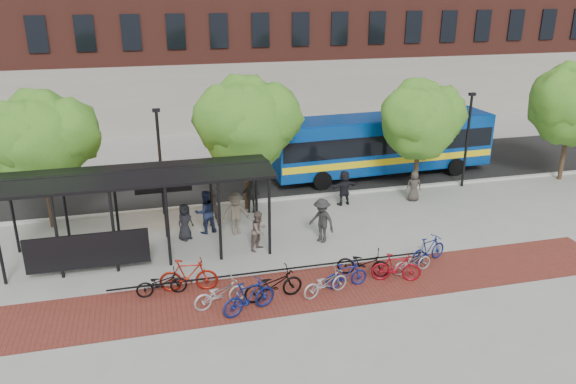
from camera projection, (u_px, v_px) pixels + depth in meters
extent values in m
plane|color=#9E9E99|center=(326.00, 228.00, 25.42)|extent=(160.00, 160.00, 0.00)
cube|color=black|center=(283.00, 174.00, 32.68)|extent=(160.00, 8.00, 0.01)
cube|color=#B7B7B2|center=(302.00, 197.00, 29.03)|extent=(160.00, 0.25, 0.12)
cube|color=maroon|center=(315.00, 288.00, 20.41)|extent=(24.00, 3.00, 0.01)
cube|color=black|center=(275.00, 281.00, 20.93)|extent=(12.00, 0.05, 0.95)
cylinder|color=black|center=(13.00, 215.00, 22.61)|extent=(0.12, 0.12, 3.30)
cylinder|color=black|center=(57.00, 238.00, 20.62)|extent=(0.12, 0.12, 3.30)
cylinder|color=black|center=(66.00, 211.00, 23.07)|extent=(0.12, 0.12, 3.30)
cylinder|color=black|center=(114.00, 232.00, 21.08)|extent=(0.12, 0.12, 3.30)
cylinder|color=black|center=(116.00, 206.00, 23.54)|extent=(0.12, 0.12, 3.30)
cylinder|color=black|center=(168.00, 227.00, 21.54)|extent=(0.12, 0.12, 3.30)
cylinder|color=black|center=(165.00, 202.00, 24.00)|extent=(0.12, 0.12, 3.30)
cylinder|color=black|center=(220.00, 222.00, 22.01)|extent=(0.12, 0.12, 3.30)
cylinder|color=black|center=(211.00, 198.00, 24.46)|extent=(0.12, 0.12, 3.30)
cylinder|color=black|center=(269.00, 217.00, 22.47)|extent=(0.12, 0.12, 3.30)
cylinder|color=black|center=(256.00, 194.00, 24.92)|extent=(0.12, 0.12, 3.30)
cube|color=black|center=(88.00, 251.00, 21.03)|extent=(4.50, 0.08, 1.40)
cube|color=black|center=(137.00, 179.00, 21.28)|extent=(10.60, 1.65, 0.29)
cube|color=black|center=(137.00, 168.00, 22.55)|extent=(10.60, 1.65, 0.29)
cube|color=black|center=(138.00, 172.00, 23.32)|extent=(9.00, 0.10, 0.40)
cube|color=black|center=(163.00, 185.00, 23.83)|extent=(2.40, 0.12, 0.70)
cube|color=#FF7200|center=(163.00, 184.00, 23.90)|extent=(2.20, 0.02, 0.55)
cylinder|color=#382619|center=(50.00, 202.00, 25.23)|extent=(0.24, 0.24, 2.38)
sphere|color=#3E7F22|center=(40.00, 142.00, 24.26)|extent=(4.00, 4.00, 4.00)
sphere|color=#3E7F22|center=(64.00, 133.00, 24.56)|extent=(3.20, 3.20, 3.20)
sphere|color=#3E7F22|center=(17.00, 136.00, 23.66)|extent=(3.00, 3.00, 3.00)
sphere|color=#3E7F22|center=(41.00, 122.00, 24.36)|extent=(2.80, 2.80, 2.80)
cylinder|color=#382619|center=(247.00, 184.00, 27.28)|extent=(0.24, 0.24, 2.52)
sphere|color=#3E7F22|center=(245.00, 125.00, 26.26)|extent=(4.20, 4.20, 4.20)
sphere|color=#3E7F22|center=(266.00, 117.00, 26.58)|extent=(3.36, 3.36, 3.36)
sphere|color=#3E7F22|center=(228.00, 119.00, 25.65)|extent=(3.15, 3.15, 3.15)
sphere|color=#3E7F22|center=(245.00, 106.00, 26.37)|extent=(2.94, 2.94, 2.94)
cylinder|color=#382619|center=(416.00, 172.00, 29.40)|extent=(0.24, 0.24, 2.27)
sphere|color=#3E7F22|center=(420.00, 123.00, 28.48)|extent=(3.80, 3.80, 3.80)
sphere|color=#3E7F22|center=(436.00, 115.00, 28.77)|extent=(3.04, 3.04, 3.04)
sphere|color=#3E7F22|center=(409.00, 117.00, 27.89)|extent=(2.85, 2.85, 2.85)
sphere|color=#3E7F22|center=(419.00, 105.00, 28.58)|extent=(2.66, 2.66, 2.66)
cylinder|color=#382619|center=(563.00, 158.00, 31.45)|extent=(0.24, 0.24, 2.45)
sphere|color=#3E7F22|center=(572.00, 106.00, 30.41)|extent=(4.40, 4.40, 4.40)
sphere|color=#3E7F22|center=(563.00, 100.00, 29.79)|extent=(3.30, 3.30, 3.30)
sphere|color=#3E7F22|center=(571.00, 90.00, 30.52)|extent=(3.08, 3.08, 3.08)
cylinder|color=black|center=(161.00, 164.00, 26.20)|extent=(0.14, 0.14, 5.00)
cube|color=black|center=(156.00, 110.00, 25.31)|extent=(0.35, 0.20, 0.15)
cylinder|color=black|center=(467.00, 142.00, 29.89)|extent=(0.14, 0.14, 5.00)
cube|color=black|center=(472.00, 94.00, 29.00)|extent=(0.35, 0.20, 0.15)
cube|color=#073A90|center=(382.00, 142.00, 31.91)|extent=(12.91, 3.40, 2.93)
cube|color=black|center=(382.00, 138.00, 31.83)|extent=(12.66, 3.43, 1.07)
cube|color=yellow|center=(381.00, 154.00, 32.16)|extent=(12.79, 3.44, 0.37)
cube|color=#073A90|center=(383.00, 118.00, 31.42)|extent=(12.64, 3.11, 0.19)
cylinder|color=black|center=(322.00, 181.00, 30.04)|extent=(1.04, 0.35, 1.02)
cylinder|color=black|center=(306.00, 166.00, 32.52)|extent=(1.04, 0.35, 1.02)
cylinder|color=black|center=(455.00, 167.00, 32.30)|extent=(1.04, 0.35, 1.02)
cylinder|color=black|center=(430.00, 154.00, 34.78)|extent=(1.04, 0.35, 1.02)
imported|color=black|center=(162.00, 283.00, 19.84)|extent=(1.81, 0.71, 0.94)
imported|color=maroon|center=(189.00, 275.00, 20.05)|extent=(2.15, 0.88, 1.26)
imported|color=#B2B3B5|center=(220.00, 293.00, 19.14)|extent=(2.00, 1.11, 0.99)
imported|color=navy|center=(249.00, 297.00, 18.73)|extent=(2.07, 1.21, 1.20)
imported|color=black|center=(273.00, 284.00, 19.56)|extent=(2.25, 1.06, 1.13)
imported|color=#ADADB0|center=(325.00, 283.00, 19.84)|extent=(1.93, 1.12, 0.96)
imported|color=navy|center=(346.00, 275.00, 20.35)|extent=(1.67, 0.58, 0.98)
imported|color=black|center=(363.00, 263.00, 21.17)|extent=(2.10, 1.45, 1.04)
imported|color=maroon|center=(396.00, 267.00, 20.77)|extent=(1.91, 1.05, 1.11)
imported|color=#ABABAE|center=(412.00, 262.00, 21.42)|extent=(1.77, 0.91, 0.88)
imported|color=navy|center=(428.00, 250.00, 22.18)|extent=(1.88, 1.10, 1.09)
imported|color=black|center=(185.00, 222.00, 24.08)|extent=(0.94, 0.92, 1.63)
imported|color=#433935|center=(213.00, 207.00, 25.45)|extent=(0.68, 0.47, 1.82)
imported|color=#1E2746|center=(205.00, 212.00, 24.69)|extent=(1.12, 0.97, 1.97)
imported|color=brown|center=(236.00, 214.00, 24.54)|extent=(1.29, 0.79, 1.94)
imported|color=#2A2A2A|center=(251.00, 196.00, 27.05)|extent=(1.01, 0.63, 1.61)
imported|color=black|center=(344.00, 188.00, 27.90)|extent=(1.71, 0.81, 1.78)
imported|color=#3A342E|center=(414.00, 186.00, 28.44)|extent=(0.86, 0.65, 1.57)
imported|color=brown|center=(259.00, 231.00, 23.14)|extent=(1.04, 1.03, 1.70)
imported|color=#262626|center=(322.00, 221.00, 23.80)|extent=(1.31, 1.46, 1.96)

